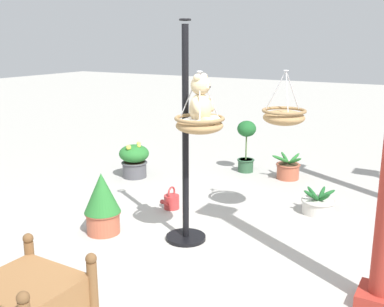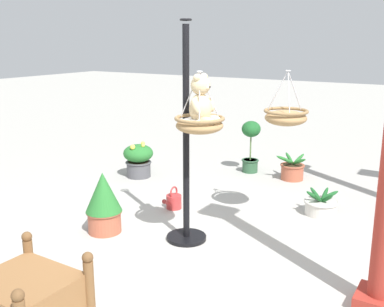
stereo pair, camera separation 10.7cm
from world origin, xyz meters
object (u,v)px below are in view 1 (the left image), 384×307
Objects in this scene: display_pole_central at (186,177)px; potted_plant_tall_leafy at (288,169)px; watering_can at (171,201)px; potted_plant_fern_front at (102,203)px; hanging_basket_with_teddy at (199,124)px; wooden_planter_box at (29,303)px; teddy_bear at (202,103)px; hanging_basket_left_high at (284,116)px; potted_plant_small_succulent at (134,159)px; potted_plant_trailing_ivy at (318,204)px; potted_plant_flowering_red at (246,143)px.

display_pole_central is 4.73× the size of potted_plant_tall_leafy.
potted_plant_fern_front is at bearing -14.22° from watering_can.
hanging_basket_with_teddy is at bearing 0.17° from potted_plant_tall_leafy.
potted_plant_fern_front reaches higher than potted_plant_tall_leafy.
potted_plant_fern_front is (-1.68, -0.73, 0.13)m from wooden_planter_box.
potted_plant_tall_leafy is (-2.92, -0.01, -1.19)m from hanging_basket_with_teddy.
teddy_bear is 0.99× the size of potted_plant_tall_leafy.
hanging_basket_left_high is 2.93m from potted_plant_small_succulent.
potted_plant_trailing_ivy is 1.24× the size of watering_can.
potted_plant_trailing_ivy is (-3.52, 1.24, -0.12)m from wooden_planter_box.
watering_can is (-2.72, -0.46, -0.13)m from wooden_planter_box.
wooden_planter_box is at bearing -5.27° from display_pole_central.
wooden_planter_box is at bearing 25.56° from potted_plant_small_succulent.
potted_plant_fern_front is 2.03× the size of watering_can.
hanging_basket_left_high is 1.10× the size of potted_plant_small_succulent.
potted_plant_fern_front is at bearing -52.61° from hanging_basket_left_high.
display_pole_central is 2.74× the size of potted_plant_flowering_red.
potted_plant_fern_front is 3.30m from potted_plant_tall_leafy.
teddy_bear is 0.62× the size of wooden_planter_box.
teddy_bear is 1.22m from hanging_basket_left_high.
potted_plant_fern_front is at bearing -81.79° from hanging_basket_with_teddy.
potted_plant_tall_leafy is 1.42× the size of watering_can.
potted_plant_small_succulent is at bearing -125.53° from watering_can.
display_pole_central reaches higher than potted_plant_small_succulent.
hanging_basket_left_high is 1.36m from potted_plant_trailing_ivy.
hanging_basket_with_teddy is 3.00m from potted_plant_small_succulent.
watering_can is at bearing -23.45° from potted_plant_tall_leafy.
potted_plant_flowering_red is at bearing 175.97° from watering_can.
hanging_basket_left_high reaches higher than wooden_planter_box.
watering_can is at bearing -134.03° from hanging_basket_with_teddy.
teddy_bear is at bearing -23.16° from hanging_basket_left_high.
potted_plant_fern_front reaches higher than watering_can.
hanging_basket_left_high is 3.27m from wooden_planter_box.
wooden_planter_box is at bearing -19.47° from potted_plant_trailing_ivy.
hanging_basket_with_teddy is 0.86× the size of potted_plant_fern_front.
wooden_planter_box is (1.85, -0.43, -1.11)m from hanging_basket_with_teddy.
hanging_basket_left_high is 0.72× the size of potted_plant_flowering_red.
hanging_basket_with_teddy is 1.23× the size of potted_plant_tall_leafy.
display_pole_central is 0.69m from hanging_basket_with_teddy.
wooden_planter_box reaches higher than potted_plant_small_succulent.
wooden_planter_box reaches higher than potted_plant_tall_leafy.
hanging_basket_with_teddy reaches higher than teddy_bear.
potted_plant_flowering_red is (-2.81, -0.50, -0.24)m from display_pole_central.
wooden_planter_box is 3.73m from potted_plant_trailing_ivy.
potted_plant_fern_front is (0.32, -0.91, -0.36)m from display_pole_central.
hanging_basket_with_teddy is (0.15, 0.25, 0.62)m from display_pole_central.
potted_plant_tall_leafy is at bearing 156.55° from watering_can.
wooden_planter_box reaches higher than potted_plant_trailing_ivy.
display_pole_central is 6.74× the size of watering_can.
display_pole_central is at bearing -120.96° from hanging_basket_with_teddy.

